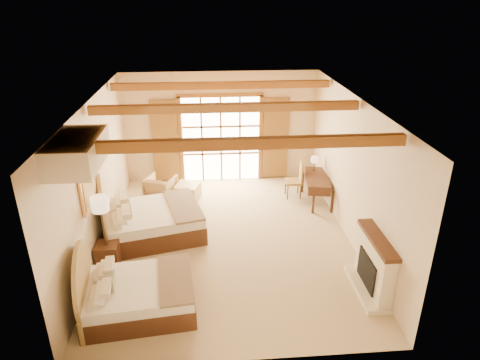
{
  "coord_description": "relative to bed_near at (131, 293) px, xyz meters",
  "views": [
    {
      "loc": [
        -0.4,
        -8.37,
        5.22
      ],
      "look_at": [
        0.29,
        0.2,
        1.4
      ],
      "focal_mm": 32.0,
      "sensor_mm": 36.0,
      "label": 1
    }
  ],
  "objects": [
    {
      "name": "desk",
      "position": [
        4.29,
        3.94,
        0.02
      ],
      "size": [
        0.81,
        1.44,
        0.74
      ],
      "rotation": [
        0.0,
        0.0,
        -0.17
      ],
      "color": "#482113",
      "rests_on": "floor"
    },
    {
      "name": "wall_back",
      "position": [
        1.82,
        5.7,
        1.22
      ],
      "size": [
        5.5,
        0.0,
        5.5
      ],
      "primitive_type": "plane",
      "rotation": [
        1.57,
        0.0,
        0.0
      ],
      "color": "beige",
      "rests_on": "ground"
    },
    {
      "name": "armchair",
      "position": [
        0.12,
        4.42,
        -0.04
      ],
      "size": [
        0.94,
        0.95,
        0.67
      ],
      "primitive_type": "imported",
      "rotation": [
        0.0,
        0.0,
        -3.51
      ],
      "color": "#A37B46",
      "rests_on": "floor"
    },
    {
      "name": "canopy_valance",
      "position": [
        -0.58,
        0.2,
        2.57
      ],
      "size": [
        0.7,
        1.4,
        0.45
      ],
      "primitive_type": "cube",
      "color": "beige",
      "rests_on": "ceiling"
    },
    {
      "name": "painting",
      "position": [
        -0.88,
        1.45,
        1.37
      ],
      "size": [
        0.06,
        0.95,
        0.75
      ],
      "color": "#EFA959",
      "rests_on": "wall_left"
    },
    {
      "name": "nightstand",
      "position": [
        -0.68,
        1.36,
        -0.11
      ],
      "size": [
        0.46,
        0.46,
        0.54
      ],
      "primitive_type": "cube",
      "rotation": [
        0.0,
        0.0,
        0.01
      ],
      "color": "#482113",
      "rests_on": "floor"
    },
    {
      "name": "desk_lamp",
      "position": [
        4.3,
        4.4,
        0.65
      ],
      "size": [
        0.19,
        0.19,
        0.38
      ],
      "color": "#3D2E1E",
      "rests_on": "desk"
    },
    {
      "name": "desk_chair",
      "position": [
        3.75,
        4.31,
        -0.06
      ],
      "size": [
        0.49,
        0.49,
        1.01
      ],
      "rotation": [
        0.0,
        0.0,
        -0.1
      ],
      "color": "olive",
      "rests_on": "floor"
    },
    {
      "name": "french_doors",
      "position": [
        1.82,
        5.64,
        0.87
      ],
      "size": [
        3.95,
        0.08,
        2.6
      ],
      "color": "white",
      "rests_on": "ground"
    },
    {
      "name": "floor_lamp",
      "position": [
        -0.68,
        1.34,
        0.99
      ],
      "size": [
        0.34,
        0.34,
        1.61
      ],
      "color": "#3D2E1E",
      "rests_on": "floor"
    },
    {
      "name": "fireplace",
      "position": [
        4.42,
        0.2,
        0.13
      ],
      "size": [
        0.46,
        1.4,
        1.16
      ],
      "color": "beige",
      "rests_on": "ground"
    },
    {
      "name": "ceiling_beams",
      "position": [
        1.82,
        2.2,
        2.7
      ],
      "size": [
        5.39,
        4.6,
        0.18
      ],
      "primitive_type": null,
      "color": "brown",
      "rests_on": "ceiling"
    },
    {
      "name": "ottoman",
      "position": [
        0.85,
        4.37,
        -0.16
      ],
      "size": [
        0.75,
        0.75,
        0.43
      ],
      "primitive_type": "cube",
      "rotation": [
        0.0,
        0.0,
        -0.31
      ],
      "color": "tan",
      "rests_on": "floor"
    },
    {
      "name": "bed_far",
      "position": [
        -0.06,
        2.54,
        0.06
      ],
      "size": [
        2.56,
        2.13,
        1.44
      ],
      "rotation": [
        0.0,
        0.0,
        0.24
      ],
      "color": "#482113",
      "rests_on": "floor"
    },
    {
      "name": "wall_left",
      "position": [
        -0.93,
        2.2,
        1.22
      ],
      "size": [
        0.0,
        7.0,
        7.0
      ],
      "primitive_type": "plane",
      "rotation": [
        1.57,
        0.0,
        1.57
      ],
      "color": "beige",
      "rests_on": "ground"
    },
    {
      "name": "wall_right",
      "position": [
        4.57,
        2.2,
        1.22
      ],
      "size": [
        0.0,
        7.0,
        7.0
      ],
      "primitive_type": "plane",
      "rotation": [
        1.57,
        0.0,
        -1.57
      ],
      "color": "beige",
      "rests_on": "ground"
    },
    {
      "name": "bed_near",
      "position": [
        0.0,
        0.0,
        0.0
      ],
      "size": [
        2.04,
        1.62,
        1.25
      ],
      "rotation": [
        0.0,
        0.0,
        0.11
      ],
      "color": "#482113",
      "rests_on": "floor"
    },
    {
      "name": "ceiling",
      "position": [
        1.82,
        2.2,
        2.82
      ],
      "size": [
        7.0,
        7.0,
        0.0
      ],
      "primitive_type": "plane",
      "rotation": [
        3.14,
        0.0,
        0.0
      ],
      "color": "#AB7732",
      "rests_on": "ground"
    },
    {
      "name": "floor",
      "position": [
        1.82,
        2.2,
        -0.38
      ],
      "size": [
        7.0,
        7.0,
        0.0
      ],
      "primitive_type": "plane",
      "color": "#CEB68B",
      "rests_on": "ground"
    }
  ]
}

